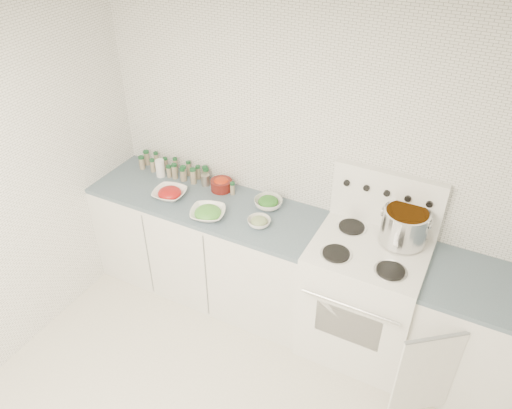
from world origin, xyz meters
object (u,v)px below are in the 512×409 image
object	(u,v)px
stove	(362,294)
bowl_tomato	(170,193)
bowl_snowpea	(208,213)
stock_pot	(405,225)

from	to	relation	value
stove	bowl_tomato	distance (m)	1.63
bowl_tomato	bowl_snowpea	world-z (taller)	bowl_snowpea
stock_pot	bowl_snowpea	bearing A→B (deg)	-166.34
stove	bowl_tomato	world-z (taller)	stove
stock_pot	bowl_tomato	bearing A→B (deg)	-172.17
stock_pot	bowl_snowpea	world-z (taller)	stock_pot
stock_pot	bowl_tomato	distance (m)	1.76
stove	bowl_tomato	xyz separation A→B (m)	(-1.57, -0.08, 0.44)
stock_pot	bowl_tomato	world-z (taller)	stock_pot
bowl_tomato	stock_pot	bearing A→B (deg)	7.83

